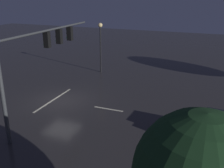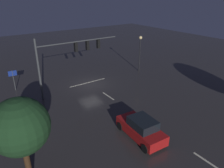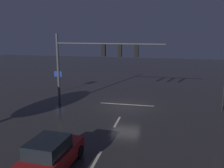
{
  "view_description": "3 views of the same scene",
  "coord_description": "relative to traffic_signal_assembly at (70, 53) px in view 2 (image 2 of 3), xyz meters",
  "views": [
    {
      "loc": [
        15.72,
        10.48,
        7.93
      ],
      "look_at": [
        0.64,
        4.52,
        2.18
      ],
      "focal_mm": 41.93,
      "sensor_mm": 36.0,
      "label": 1
    },
    {
      "loc": [
        11.58,
        21.32,
        10.49
      ],
      "look_at": [
        -0.09,
        4.58,
        1.63
      ],
      "focal_mm": 34.01,
      "sensor_mm": 36.0,
      "label": 2
    },
    {
      "loc": [
        -3.47,
        21.93,
        6.85
      ],
      "look_at": [
        0.73,
        2.48,
        2.56
      ],
      "focal_mm": 41.11,
      "sensor_mm": 36.0,
      "label": 3
    }
  ],
  "objects": [
    {
      "name": "ground_plane",
      "position": [
        -2.59,
        -0.58,
        -4.54
      ],
      "size": [
        80.0,
        80.0,
        0.0
      ],
      "primitive_type": "plane",
      "color": "#2D2B2B"
    },
    {
      "name": "traffic_signal_assembly",
      "position": [
        0.0,
        0.0,
        0.0
      ],
      "size": [
        9.53,
        0.47,
        6.46
      ],
      "color": "#383A3D",
      "rests_on": "ground_plane"
    },
    {
      "name": "lane_dash_far",
      "position": [
        -2.59,
        3.42,
        -4.54
      ],
      "size": [
        0.16,
        2.2,
        0.01
      ],
      "primitive_type": "cube",
      "rotation": [
        0.0,
        0.0,
        1.57
      ],
      "color": "beige",
      "rests_on": "ground_plane"
    },
    {
      "name": "lane_dash_mid",
      "position": [
        -2.59,
        9.42,
        -4.54
      ],
      "size": [
        0.16,
        2.2,
        0.01
      ],
      "primitive_type": "cube",
      "rotation": [
        0.0,
        0.0,
        1.57
      ],
      "color": "beige",
      "rests_on": "ground_plane"
    },
    {
      "name": "lane_dash_near",
      "position": [
        -2.59,
        15.42,
        -4.54
      ],
      "size": [
        0.16,
        2.2,
        0.01
      ],
      "primitive_type": "cube",
      "rotation": [
        0.0,
        0.0,
        1.57
      ],
      "color": "beige",
      "rests_on": "ground_plane"
    },
    {
      "name": "stop_bar",
      "position": [
        -2.59,
        -1.19,
        -4.54
      ],
      "size": [
        5.0,
        0.16,
        0.01
      ],
      "primitive_type": "cube",
      "color": "beige",
      "rests_on": "ground_plane"
    },
    {
      "name": "car_approaching",
      "position": [
        -0.69,
        10.81,
        -3.74
      ],
      "size": [
        2.14,
        4.46,
        1.7
      ],
      "color": "maroon",
      "rests_on": "ground_plane"
    },
    {
      "name": "street_lamp_left_kerb",
      "position": [
        -10.76,
        -0.78,
        -1.02
      ],
      "size": [
        0.44,
        0.44,
        5.03
      ],
      "color": "black",
      "rests_on": "ground_plane"
    },
    {
      "name": "route_sign",
      "position": [
        5.4,
        -4.07,
        -2.79
      ],
      "size": [
        0.9,
        0.1,
        2.43
      ],
      "color": "#383A3D",
      "rests_on": "ground_plane"
    },
    {
      "name": "tree_right_near",
      "position": [
        7.58,
        9.96,
        -0.78
      ],
      "size": [
        3.29,
        3.29,
        5.43
      ],
      "color": "#382314",
      "rests_on": "ground_plane"
    }
  ]
}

